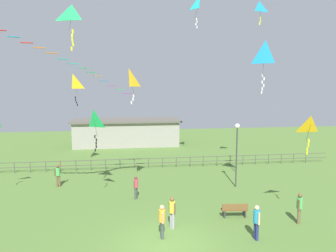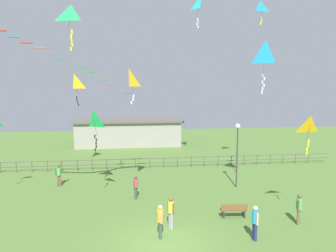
{
  "view_description": "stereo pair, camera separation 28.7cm",
  "coord_description": "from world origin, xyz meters",
  "px_view_note": "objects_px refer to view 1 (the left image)",
  "views": [
    {
      "loc": [
        -1.78,
        -13.93,
        7.49
      ],
      "look_at": [
        1.08,
        6.85,
        4.82
      ],
      "focal_mm": 33.16,
      "sensor_mm": 36.0,
      "label": 1
    },
    {
      "loc": [
        -1.5,
        -13.97,
        7.49
      ],
      "look_at": [
        1.08,
        6.85,
        4.82
      ],
      "focal_mm": 33.16,
      "sensor_mm": 36.0,
      "label": 2
    }
  ],
  "objects_px": {
    "kite_1": "(73,83)",
    "kite_4": "(259,8)",
    "lamppost": "(237,142)",
    "park_bench": "(235,210)",
    "person_4": "(136,186)",
    "person_1": "(162,219)",
    "kite_8": "(200,5)",
    "kite_2": "(72,16)",
    "kite_7": "(311,126)",
    "person_0": "(58,174)",
    "person_5": "(256,220)",
    "person_3": "(172,210)",
    "kite_3": "(129,79)",
    "kite_5": "(265,54)",
    "streamer_kite": "(15,32)",
    "kite_6": "(94,120)",
    "person_2": "(299,206)"
  },
  "relations": [
    {
      "from": "kite_1",
      "to": "kite_4",
      "type": "distance_m",
      "value": 16.71
    },
    {
      "from": "lamppost",
      "to": "park_bench",
      "type": "relative_size",
      "value": 3.14
    },
    {
      "from": "person_4",
      "to": "lamppost",
      "type": "bearing_deg",
      "value": 11.57
    },
    {
      "from": "person_1",
      "to": "kite_4",
      "type": "height_order",
      "value": "kite_4"
    },
    {
      "from": "kite_8",
      "to": "kite_4",
      "type": "bearing_deg",
      "value": -36.49
    },
    {
      "from": "kite_2",
      "to": "kite_7",
      "type": "height_order",
      "value": "kite_2"
    },
    {
      "from": "person_0",
      "to": "person_5",
      "type": "distance_m",
      "value": 15.0
    },
    {
      "from": "person_4",
      "to": "kite_4",
      "type": "relative_size",
      "value": 0.85
    },
    {
      "from": "person_3",
      "to": "park_bench",
      "type": "bearing_deg",
      "value": 12.75
    },
    {
      "from": "kite_3",
      "to": "kite_4",
      "type": "bearing_deg",
      "value": 16.71
    },
    {
      "from": "person_5",
      "to": "kite_5",
      "type": "bearing_deg",
      "value": 64.23
    },
    {
      "from": "kite_1",
      "to": "person_5",
      "type": "bearing_deg",
      "value": -53.17
    },
    {
      "from": "streamer_kite",
      "to": "lamppost",
      "type": "bearing_deg",
      "value": 12.95
    },
    {
      "from": "kite_1",
      "to": "kite_3",
      "type": "xyz_separation_m",
      "value": [
        4.75,
        -6.81,
        0.22
      ]
    },
    {
      "from": "person_0",
      "to": "person_4",
      "type": "relative_size",
      "value": 1.25
    },
    {
      "from": "person_5",
      "to": "kite_5",
      "type": "distance_m",
      "value": 10.87
    },
    {
      "from": "person_3",
      "to": "kite_2",
      "type": "relative_size",
      "value": 0.75
    },
    {
      "from": "person_4",
      "to": "kite_4",
      "type": "bearing_deg",
      "value": 22.96
    },
    {
      "from": "person_0",
      "to": "person_3",
      "type": "bearing_deg",
      "value": -46.85
    },
    {
      "from": "kite_2",
      "to": "kite_3",
      "type": "bearing_deg",
      "value": 55.64
    },
    {
      "from": "kite_2",
      "to": "streamer_kite",
      "type": "distance_m",
      "value": 3.63
    },
    {
      "from": "park_bench",
      "to": "person_1",
      "type": "height_order",
      "value": "person_1"
    },
    {
      "from": "person_1",
      "to": "kite_8",
      "type": "distance_m",
      "value": 19.41
    },
    {
      "from": "kite_2",
      "to": "person_4",
      "type": "bearing_deg",
      "value": 43.77
    },
    {
      "from": "lamppost",
      "to": "kite_1",
      "type": "xyz_separation_m",
      "value": [
        -12.62,
        6.41,
        4.35
      ]
    },
    {
      "from": "person_0",
      "to": "kite_7",
      "type": "xyz_separation_m",
      "value": [
        14.97,
        -8.17,
        4.39
      ]
    },
    {
      "from": "person_0",
      "to": "kite_4",
      "type": "distance_m",
      "value": 20.32
    },
    {
      "from": "person_5",
      "to": "kite_7",
      "type": "height_order",
      "value": "kite_7"
    },
    {
      "from": "kite_1",
      "to": "person_3",
      "type": "bearing_deg",
      "value": -61.39
    },
    {
      "from": "kite_2",
      "to": "kite_6",
      "type": "bearing_deg",
      "value": 76.47
    },
    {
      "from": "kite_3",
      "to": "person_2",
      "type": "bearing_deg",
      "value": -34.06
    },
    {
      "from": "person_5",
      "to": "streamer_kite",
      "type": "xyz_separation_m",
      "value": [
        -12.19,
        4.72,
        9.45
      ]
    },
    {
      "from": "park_bench",
      "to": "person_5",
      "type": "bearing_deg",
      "value": -86.88
    },
    {
      "from": "person_0",
      "to": "person_4",
      "type": "distance_m",
      "value": 6.63
    },
    {
      "from": "park_bench",
      "to": "kite_7",
      "type": "relative_size",
      "value": 0.72
    },
    {
      "from": "person_2",
      "to": "kite_7",
      "type": "bearing_deg",
      "value": 20.56
    },
    {
      "from": "kite_1",
      "to": "kite_2",
      "type": "bearing_deg",
      "value": -80.53
    },
    {
      "from": "person_0",
      "to": "person_1",
      "type": "bearing_deg",
      "value": -52.93
    },
    {
      "from": "park_bench",
      "to": "kite_4",
      "type": "height_order",
      "value": "kite_4"
    },
    {
      "from": "park_bench",
      "to": "person_0",
      "type": "xyz_separation_m",
      "value": [
        -11.23,
        7.12,
        0.54
      ]
    },
    {
      "from": "person_5",
      "to": "kite_2",
      "type": "height_order",
      "value": "kite_2"
    },
    {
      "from": "park_bench",
      "to": "kite_1",
      "type": "xyz_separation_m",
      "value": [
        -10.61,
        11.71,
        7.34
      ]
    },
    {
      "from": "lamppost",
      "to": "person_1",
      "type": "distance_m",
      "value": 9.96
    },
    {
      "from": "person_5",
      "to": "kite_2",
      "type": "xyz_separation_m",
      "value": [
        -8.91,
        3.3,
        10.1
      ]
    },
    {
      "from": "person_2",
      "to": "person_5",
      "type": "relative_size",
      "value": 0.98
    },
    {
      "from": "person_1",
      "to": "streamer_kite",
      "type": "distance_m",
      "value": 12.79
    },
    {
      "from": "person_0",
      "to": "kite_2",
      "type": "relative_size",
      "value": 0.87
    },
    {
      "from": "kite_1",
      "to": "kite_2",
      "type": "xyz_separation_m",
      "value": [
        1.85,
        -11.06,
        3.3
      ]
    },
    {
      "from": "kite_1",
      "to": "kite_5",
      "type": "bearing_deg",
      "value": -31.59
    },
    {
      "from": "person_1",
      "to": "kite_1",
      "type": "xyz_separation_m",
      "value": [
        -6.18,
        13.6,
        6.82
      ]
    }
  ]
}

